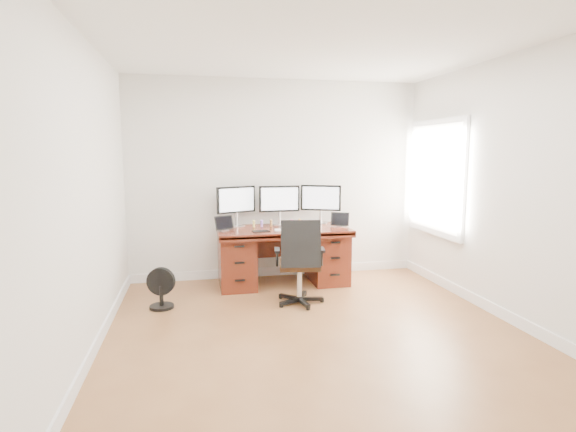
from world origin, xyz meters
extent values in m
plane|color=brown|center=(0.00, 0.00, 0.00)|extent=(4.50, 4.50, 0.00)
cube|color=silver|center=(0.00, 2.25, 1.35)|extent=(4.00, 0.10, 2.70)
cube|color=silver|center=(2.00, 0.00, 1.35)|extent=(0.10, 4.50, 2.70)
cube|color=white|center=(1.97, 1.50, 1.40)|extent=(0.04, 1.30, 1.50)
cube|color=white|center=(1.95, 1.50, 1.40)|extent=(0.01, 1.15, 1.35)
cube|color=#561E11|center=(0.00, 1.80, 0.72)|extent=(1.70, 0.80, 0.05)
cube|color=#561E11|center=(-0.60, 1.83, 0.35)|extent=(0.45, 0.70, 0.70)
cube|color=#561E11|center=(0.60, 1.83, 0.35)|extent=(0.45, 0.70, 0.70)
cube|color=#42160C|center=(0.00, 2.10, 0.50)|extent=(0.74, 0.03, 0.40)
cylinder|color=black|center=(0.04, 1.04, 0.04)|extent=(0.61, 0.61, 0.08)
cylinder|color=silver|center=(0.04, 1.04, 0.26)|extent=(0.06, 0.06, 0.38)
cube|color=#371F10|center=(0.04, 1.04, 0.45)|extent=(0.52, 0.50, 0.07)
cube|color=black|center=(0.00, 0.83, 0.74)|extent=(0.44, 0.12, 0.52)
cube|color=black|center=(-0.22, 1.08, 0.62)|extent=(0.09, 0.23, 0.03)
cube|color=black|center=(0.29, 0.99, 0.62)|extent=(0.09, 0.23, 0.03)
cylinder|color=black|center=(-1.51, 1.17, 0.02)|extent=(0.27, 0.27, 0.03)
cylinder|color=black|center=(-1.51, 1.17, 0.14)|extent=(0.04, 0.04, 0.22)
cylinder|color=black|center=(-1.51, 1.17, 0.30)|extent=(0.32, 0.15, 0.31)
cube|color=silver|center=(-0.58, 2.07, 0.76)|extent=(0.22, 0.20, 0.01)
cylinder|color=silver|center=(-0.58, 2.07, 0.84)|extent=(0.04, 0.04, 0.18)
cube|color=black|center=(-0.58, 2.07, 1.10)|extent=(0.52, 0.24, 0.35)
cube|color=white|center=(-0.57, 2.05, 1.10)|extent=(0.46, 0.19, 0.30)
cube|color=silver|center=(0.00, 2.07, 0.76)|extent=(0.18, 0.14, 0.01)
cylinder|color=silver|center=(0.00, 2.07, 0.84)|extent=(0.04, 0.04, 0.18)
cube|color=black|center=(0.00, 2.07, 1.10)|extent=(0.55, 0.05, 0.35)
cube|color=white|center=(0.00, 2.05, 1.10)|extent=(0.50, 0.02, 0.30)
cube|color=silver|center=(0.58, 2.07, 0.76)|extent=(0.22, 0.20, 0.01)
cylinder|color=silver|center=(0.58, 2.07, 0.84)|extent=(0.04, 0.04, 0.18)
cube|color=black|center=(0.58, 2.07, 1.10)|extent=(0.52, 0.26, 0.35)
cube|color=white|center=(0.57, 2.05, 1.10)|extent=(0.46, 0.21, 0.30)
cube|color=silver|center=(-0.76, 1.75, 0.76)|extent=(0.12, 0.11, 0.01)
cube|color=black|center=(-0.76, 1.75, 0.85)|extent=(0.25, 0.15, 0.17)
cube|color=silver|center=(0.76, 1.75, 0.76)|extent=(0.13, 0.12, 0.01)
cube|color=black|center=(0.76, 1.75, 0.85)|extent=(0.24, 0.17, 0.17)
cube|color=white|center=(0.00, 1.61, 0.76)|extent=(0.32, 0.18, 0.01)
cube|color=silver|center=(0.29, 1.58, 0.76)|extent=(0.16, 0.16, 0.01)
cube|color=black|center=(-0.32, 1.60, 0.76)|extent=(0.22, 0.16, 0.01)
cube|color=black|center=(0.02, 1.80, 0.76)|extent=(0.13, 0.10, 0.01)
cylinder|color=#E7D963|center=(-0.36, 1.95, 0.78)|extent=(0.03, 0.03, 0.06)
sphere|color=#E7D963|center=(-0.36, 1.95, 0.83)|extent=(0.04, 0.04, 0.04)
cylinder|color=#8E68DB|center=(-0.26, 1.95, 0.78)|extent=(0.03, 0.03, 0.06)
sphere|color=#8E68DB|center=(-0.26, 1.95, 0.83)|extent=(0.04, 0.04, 0.04)
cylinder|color=olive|center=(-0.13, 1.95, 0.78)|extent=(0.03, 0.03, 0.06)
sphere|color=olive|center=(-0.13, 1.95, 0.83)|extent=(0.04, 0.04, 0.04)
cylinder|color=pink|center=(0.14, 1.95, 0.78)|extent=(0.03, 0.03, 0.06)
sphere|color=pink|center=(0.14, 1.95, 0.83)|extent=(0.04, 0.04, 0.04)
cylinder|color=gold|center=(0.25, 1.95, 0.78)|extent=(0.03, 0.03, 0.06)
sphere|color=gold|center=(0.25, 1.95, 0.83)|extent=(0.04, 0.04, 0.04)
camera|label=1|loc=(-1.12, -3.83, 1.72)|focal=28.00mm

